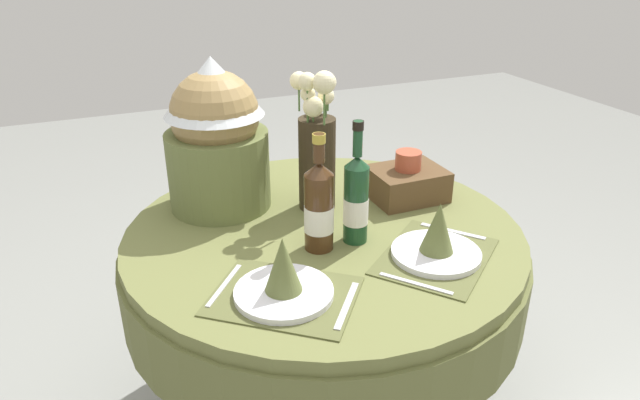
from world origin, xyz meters
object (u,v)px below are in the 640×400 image
(place_setting_left, at_px, (283,280))
(wine_bottle_centre, at_px, (319,206))
(dining_table, at_px, (324,269))
(flower_vase, at_px, (317,147))
(wine_bottle_left, at_px, (356,199))
(place_setting_right, at_px, (437,242))
(gift_tub_back_left, at_px, (216,130))
(woven_basket_side_right, at_px, (407,182))

(place_setting_left, xyz_separation_m, wine_bottle_centre, (0.17, 0.18, 0.08))
(dining_table, height_order, flower_vase, flower_vase)
(wine_bottle_left, relative_size, wine_bottle_centre, 1.06)
(wine_bottle_centre, bearing_deg, place_setting_right, -32.02)
(wine_bottle_centre, xyz_separation_m, gift_tub_back_left, (-0.18, 0.37, 0.12))
(place_setting_right, height_order, wine_bottle_left, wine_bottle_left)
(wine_bottle_left, bearing_deg, dining_table, 118.51)
(wine_bottle_centre, bearing_deg, wine_bottle_left, -0.17)
(wine_bottle_centre, height_order, woven_basket_side_right, wine_bottle_centre)
(wine_bottle_centre, bearing_deg, gift_tub_back_left, 115.62)
(place_setting_right, relative_size, flower_vase, 0.96)
(gift_tub_back_left, bearing_deg, wine_bottle_centre, -64.38)
(place_setting_left, height_order, wine_bottle_left, wine_bottle_left)
(dining_table, relative_size, place_setting_right, 2.77)
(place_setting_left, height_order, woven_basket_side_right, same)
(place_setting_right, relative_size, wine_bottle_left, 1.22)
(place_setting_right, height_order, gift_tub_back_left, gift_tub_back_left)
(place_setting_left, relative_size, wine_bottle_left, 1.22)
(wine_bottle_left, bearing_deg, gift_tub_back_left, 127.70)
(place_setting_right, relative_size, gift_tub_back_left, 0.91)
(flower_vase, bearing_deg, gift_tub_back_left, 154.23)
(place_setting_right, distance_m, woven_basket_side_right, 0.38)
(dining_table, distance_m, wine_bottle_centre, 0.29)
(flower_vase, bearing_deg, place_setting_left, -121.70)
(dining_table, xyz_separation_m, place_setting_left, (-0.23, -0.28, 0.19))
(place_setting_right, distance_m, wine_bottle_centre, 0.33)
(place_setting_right, bearing_deg, gift_tub_back_left, 129.58)
(dining_table, xyz_separation_m, wine_bottle_left, (0.05, -0.10, 0.27))
(flower_vase, xyz_separation_m, woven_basket_side_right, (0.29, -0.05, -0.14))
(dining_table, bearing_deg, woven_basket_side_right, 15.50)
(flower_vase, relative_size, wine_bottle_centre, 1.35)
(place_setting_right, bearing_deg, wine_bottle_centre, 147.98)
(woven_basket_side_right, bearing_deg, wine_bottle_centre, -153.93)
(wine_bottle_centre, distance_m, gift_tub_back_left, 0.43)
(place_setting_right, height_order, wine_bottle_centre, wine_bottle_centre)
(place_setting_right, bearing_deg, place_setting_left, -177.97)
(flower_vase, height_order, woven_basket_side_right, flower_vase)
(wine_bottle_left, bearing_deg, place_setting_left, -146.63)
(wine_bottle_centre, height_order, gift_tub_back_left, gift_tub_back_left)
(gift_tub_back_left, height_order, woven_basket_side_right, gift_tub_back_left)
(wine_bottle_left, height_order, woven_basket_side_right, wine_bottle_left)
(place_setting_left, distance_m, woven_basket_side_right, 0.67)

